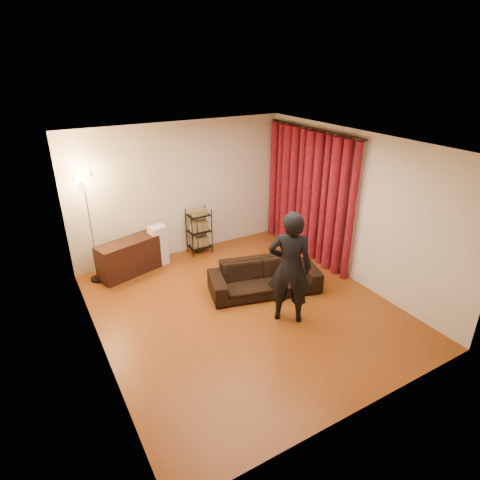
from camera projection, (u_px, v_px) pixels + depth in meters
floor at (244, 308)px, 6.65m from camera, size 5.00×5.00×0.00m
ceiling at (245, 144)px, 5.52m from camera, size 5.00×5.00×0.00m
wall_back at (181, 190)px, 8.05m from camera, size 5.00×0.00×5.00m
wall_front at (367, 318)px, 4.11m from camera, size 5.00×0.00×5.00m
wall_left at (91, 269)px, 5.06m from camera, size 0.00×5.00×5.00m
wall_right at (353, 208)px, 7.10m from camera, size 0.00×5.00×5.00m
curtain_rod at (314, 129)px, 7.43m from camera, size 0.04×2.65×0.04m
curtain at (308, 196)px, 7.97m from camera, size 0.22×2.65×2.55m
sofa at (265, 277)px, 7.01m from camera, size 2.04×1.22×0.56m
person at (290, 268)px, 6.02m from camera, size 0.79×0.75×1.81m
media_cabinet at (129, 257)px, 7.57m from camera, size 1.24×0.75×0.68m
storage_boxes at (158, 245)px, 7.90m from camera, size 0.38×0.33×0.82m
wire_shelf at (199, 231)px, 8.35m from camera, size 0.53×0.45×0.97m
floor_lamp at (91, 228)px, 7.07m from camera, size 0.44×0.44×2.08m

